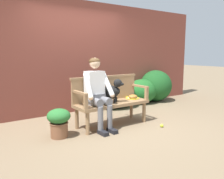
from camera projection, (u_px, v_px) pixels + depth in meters
ground_plane at (112, 125)px, 4.73m from camera, size 40.00×40.00×0.00m
brick_garden_fence at (75, 57)px, 5.78m from camera, size 8.00×0.30×2.65m
hedge_bush_far_left at (156, 86)px, 7.03m from camera, size 0.95×0.92×0.92m
hedge_bush_mid_left at (117, 95)px, 6.18m from camera, size 1.09×0.80×0.66m
hedge_bush_far_right at (142, 91)px, 6.73m from camera, size 0.93×0.76×0.69m
garden_bench at (112, 105)px, 4.67m from camera, size 1.50×0.53×0.47m
bench_backrest at (105, 88)px, 4.81m from camera, size 1.54×0.06×0.50m
bench_armrest_left_end at (82, 96)px, 4.14m from camera, size 0.06×0.53×0.28m
bench_armrest_right_end at (142, 89)px, 4.96m from camera, size 0.06×0.53×0.28m
person_seated at (97, 90)px, 4.40m from camera, size 0.56×0.66×1.34m
dog_on_bench at (112, 90)px, 4.62m from camera, size 0.38×0.43×0.46m
tennis_racket at (131, 98)px, 5.03m from camera, size 0.32×0.58×0.03m
baseball_glove at (133, 97)px, 4.98m from camera, size 0.27×0.24×0.09m
tennis_ball at (162, 126)px, 4.59m from camera, size 0.07×0.07×0.07m
potted_plant at (59, 121)px, 4.02m from camera, size 0.40×0.40×0.50m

